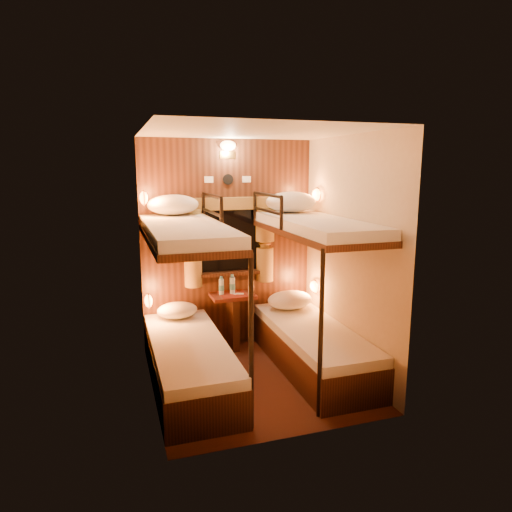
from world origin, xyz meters
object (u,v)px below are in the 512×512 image
object	(u,v)px
bunk_right	(313,317)
bottle_right	(232,285)
table	(233,314)
bottle_left	(221,287)
bunk_left	(188,330)

from	to	relation	value
bunk_right	bottle_right	bearing A→B (deg)	128.94
table	bottle_right	world-z (taller)	bottle_right
bunk_right	bottle_right	size ratio (longest dim) A/B	8.29
bottle_left	bunk_right	bearing A→B (deg)	-46.00
bunk_left	bottle_left	world-z (taller)	bunk_left
bottle_left	bottle_right	world-z (taller)	bottle_right
bunk_left	bottle_right	world-z (taller)	bunk_left
bunk_right	bottle_right	world-z (taller)	bunk_right
bottle_left	bottle_right	bearing A→B (deg)	-0.76
table	bottle_right	distance (m)	0.33
bottle_left	bottle_right	distance (m)	0.13
bunk_left	bunk_right	bearing A→B (deg)	0.00
table	bottle_left	xyz separation A→B (m)	(-0.13, 0.02, 0.33)
bunk_left	bottle_right	bearing A→B (deg)	51.03
bottle_left	bottle_right	size ratio (longest dim) A/B	0.93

